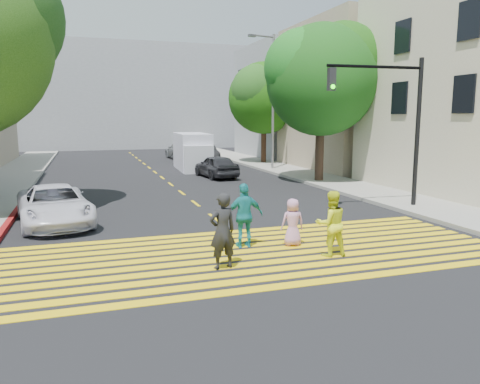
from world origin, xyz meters
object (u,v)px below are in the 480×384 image
pedestrian_woman (331,224)px  white_sedan (54,205)px  white_van (193,153)px  tree_right_near (323,74)px  traffic_signal (394,112)px  pedestrian_man (222,231)px  dark_car_near (216,166)px  tree_right_far (264,94)px  pedestrian_extra (245,215)px  silver_car (181,151)px  pedestrian_child (293,222)px  dark_car_parked (206,153)px

pedestrian_woman → white_sedan: size_ratio=0.36×
pedestrian_woman → white_van: 21.17m
tree_right_near → traffic_signal: size_ratio=1.49×
pedestrian_man → white_van: size_ratio=0.34×
tree_right_near → dark_car_near: 8.18m
tree_right_far → pedestrian_extra: 24.36m
tree_right_near → silver_car: (-4.43, 17.29, -5.17)m
tree_right_near → tree_right_far: 11.09m
pedestrian_woman → pedestrian_child: (-0.54, 1.21, -0.19)m
tree_right_near → pedestrian_extra: size_ratio=4.83×
pedestrian_man → traffic_signal: size_ratio=0.32×
pedestrian_child → pedestrian_extra: bearing=-6.3°
pedestrian_man → pedestrian_woman: 2.99m
tree_right_far → pedestrian_woman: 25.13m
pedestrian_man → pedestrian_extra: (1.11, 1.63, -0.02)m
white_sedan → pedestrian_child: bearing=-45.8°
dark_car_near → tree_right_far: bearing=-136.1°
pedestrian_woman → white_sedan: (-7.07, 6.16, -0.20)m
tree_right_near → white_van: size_ratio=1.61×
silver_car → traffic_signal: size_ratio=0.86×
silver_car → pedestrian_man: bearing=78.7°
pedestrian_child → tree_right_near: bearing=-115.5°
pedestrian_woman → white_sedan: bearing=-35.8°
white_sedan → silver_car: size_ratio=0.95×
white_sedan → traffic_signal: bearing=-15.1°
white_van → pedestrian_woman: bearing=-89.8°
tree_right_near → pedestrian_child: tree_right_near is taller
tree_right_far → pedestrian_child: tree_right_far is taller
white_van → tree_right_far: bearing=24.8°
tree_right_near → silver_car: bearing=104.4°
tree_right_near → white_sedan: 15.78m
silver_car → dark_car_parked: silver_car is taller
tree_right_far → pedestrian_extra: (-9.15, -22.13, -4.46)m
dark_car_parked → traffic_signal: traffic_signal is taller
pedestrian_man → dark_car_near: bearing=-114.7°
tree_right_far → white_sedan: bearing=-129.4°
pedestrian_woman → pedestrian_extra: pedestrian_extra is taller
pedestrian_man → white_van: 21.66m
dark_car_near → white_van: size_ratio=0.75×
tree_right_near → white_van: 11.12m
pedestrian_woman → traffic_signal: traffic_signal is taller
pedestrian_man → pedestrian_woman: bearing=172.8°
dark_car_near → silver_car: size_ratio=0.81×
dark_car_near → traffic_signal: bearing=101.3°
tree_right_near → pedestrian_woman: tree_right_near is taller
tree_right_near → white_sedan: (-13.44, -6.42, -5.24)m
pedestrian_woman → tree_right_far: bearing=-101.9°
pedestrian_child → dark_car_near: bearing=-91.6°
tree_right_far → pedestrian_woman: (-7.28, -23.62, -4.50)m
white_van → pedestrian_extra: bearing=-95.4°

